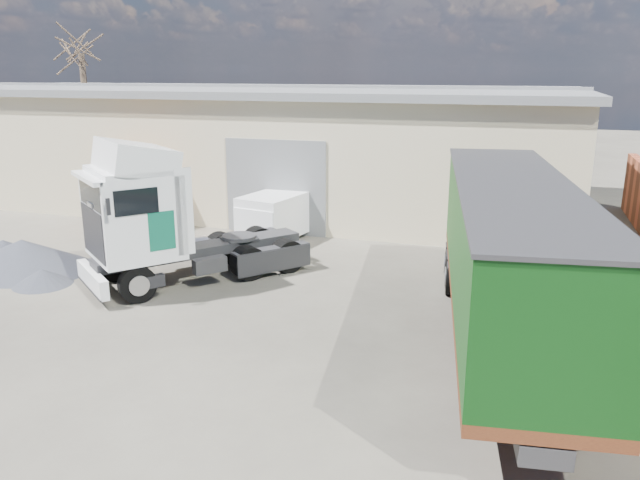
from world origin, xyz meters
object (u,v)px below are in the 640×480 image
(tractor_unit, at_px, (163,224))
(panel_van, at_px, (283,214))
(bare_tree, at_px, (79,37))
(box_trailer, at_px, (508,247))
(orange_skip, at_px, (137,199))

(tractor_unit, distance_m, panel_van, 6.32)
(bare_tree, distance_m, tractor_unit, 23.15)
(bare_tree, height_order, box_trailer, bare_tree)
(tractor_unit, bearing_deg, bare_tree, 171.35)
(tractor_unit, xyz_separation_m, orange_skip, (-5.07, 6.27, -0.83))
(panel_van, bearing_deg, tractor_unit, -90.72)
(tractor_unit, xyz_separation_m, box_trailer, (9.57, -1.29, 0.50))
(bare_tree, height_order, orange_skip, bare_tree)
(panel_van, distance_m, orange_skip, 6.42)
(tractor_unit, relative_size, box_trailer, 0.55)
(bare_tree, bearing_deg, orange_skip, -45.57)
(bare_tree, relative_size, orange_skip, 2.27)
(bare_tree, distance_m, box_trailer, 30.89)
(bare_tree, relative_size, panel_van, 2.16)
(box_trailer, xyz_separation_m, panel_van, (-8.22, 7.39, -1.43))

